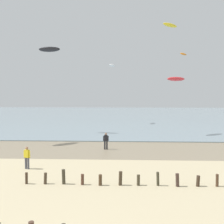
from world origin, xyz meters
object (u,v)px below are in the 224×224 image
object	(u,v)px
person_nearest_camera	(27,157)
person_by_waterline	(106,140)
kite_aloft_5	(49,49)
kite_aloft_6	(170,25)
kite_aloft_1	(112,65)
kite_aloft_8	(183,54)
kite_aloft_2	(176,79)

from	to	relation	value
person_nearest_camera	person_by_waterline	xyz separation A→B (m)	(5.54, 7.33, 0.00)
kite_aloft_5	kite_aloft_6	xyz separation A→B (m)	(17.31, 4.32, 4.15)
person_by_waterline	kite_aloft_1	xyz separation A→B (m)	(-0.30, 22.38, 9.79)
kite_aloft_6	kite_aloft_5	bearing A→B (deg)	-31.35
kite_aloft_1	kite_aloft_6	size ratio (longest dim) A/B	0.82
person_nearest_camera	kite_aloft_5	distance (m)	21.01
person_nearest_camera	kite_aloft_6	distance (m)	30.27
kite_aloft_8	kite_aloft_1	bearing A→B (deg)	137.58
person_by_waterline	kite_aloft_6	distance (m)	22.78
person_nearest_camera	person_by_waterline	bearing A→B (deg)	52.90
kite_aloft_6	kite_aloft_8	distance (m)	11.03
kite_aloft_1	kite_aloft_8	size ratio (longest dim) A/B	1.17
kite_aloft_1	kite_aloft_5	size ratio (longest dim) A/B	0.85
person_by_waterline	kite_aloft_8	xyz separation A→B (m)	(12.92, 24.49, 12.04)
kite_aloft_1	kite_aloft_2	distance (m)	16.03
person_by_waterline	kite_aloft_1	distance (m)	24.43
kite_aloft_8	kite_aloft_2	bearing A→B (deg)	-156.84
person_nearest_camera	kite_aloft_6	bearing A→B (deg)	57.02
kite_aloft_5	kite_aloft_6	distance (m)	18.32
kite_aloft_6	person_nearest_camera	bearing A→B (deg)	11.66
kite_aloft_8	person_by_waterline	bearing A→B (deg)	-169.27
kite_aloft_2	kite_aloft_5	size ratio (longest dim) A/B	1.03
kite_aloft_2	kite_aloft_5	distance (m)	17.88
person_nearest_camera	kite_aloft_5	bearing A→B (deg)	99.63
person_nearest_camera	person_by_waterline	distance (m)	9.19
kite_aloft_1	person_by_waterline	bearing A→B (deg)	-165.10
kite_aloft_2	kite_aloft_6	distance (m)	9.79
person_by_waterline	kite_aloft_6	size ratio (longest dim) A/B	0.53
person_nearest_camera	person_by_waterline	size ratio (longest dim) A/B	1.00
person_nearest_camera	kite_aloft_8	world-z (taller)	kite_aloft_8
person_nearest_camera	kite_aloft_5	size ratio (longest dim) A/B	0.55
kite_aloft_5	kite_aloft_6	world-z (taller)	kite_aloft_6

